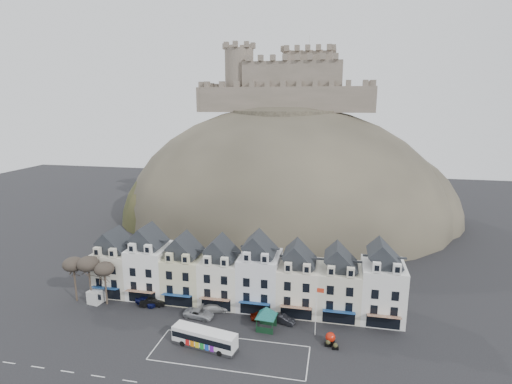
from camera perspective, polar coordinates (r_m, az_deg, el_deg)
ground at (r=60.62m, az=-6.03°, el=-22.34°), size 300.00×300.00×0.00m
coach_bay_markings at (r=61.11m, az=-3.72°, el=-21.97°), size 22.00×7.50×0.01m
townhouse_terrace at (r=71.35m, az=-2.05°, el=-11.69°), size 54.40×9.35×11.80m
castle_hill at (r=121.99m, az=4.40°, el=-3.85°), size 100.00×76.00×68.00m
castle at (r=124.12m, az=4.80°, el=15.15°), size 50.20×22.20×22.00m
tree_left_far at (r=78.10m, az=-24.66°, el=-9.41°), size 3.61×3.61×8.24m
tree_left_mid at (r=76.30m, az=-22.84°, el=-9.48°), size 3.78×3.78×8.64m
tree_left_near at (r=74.95m, az=-20.87°, el=-10.28°), size 3.43×3.43×7.84m
bus at (r=61.79m, az=-7.37°, el=-19.93°), size 10.05×4.08×2.76m
bus_shelter at (r=64.61m, az=1.50°, el=-16.74°), size 6.05×6.05×3.85m
red_buoy at (r=63.31m, az=10.58°, el=-19.83°), size 1.45×1.45×1.80m
flagpole at (r=63.03m, az=8.64°, el=-16.01°), size 1.17×0.19×8.09m
white_van at (r=79.24m, az=-21.19°, el=-13.29°), size 2.98×5.42×2.35m
planter_west at (r=63.00m, az=10.25°, el=-20.48°), size 1.05×0.68×0.97m
planter_east at (r=62.54m, az=11.26°, el=-20.81°), size 0.99×0.67×0.95m
car_navy at (r=74.91m, az=-15.37°, el=-14.79°), size 4.72×3.10×1.49m
car_black at (r=74.30m, az=-14.57°, el=-15.01°), size 4.54×2.56×1.42m
car_silver at (r=69.43m, az=-8.17°, el=-16.81°), size 5.20×2.87×1.40m
car_white at (r=70.91m, az=-5.82°, el=-16.11°), size 4.80×2.88×1.30m
car_maroon at (r=68.30m, az=0.93°, el=-17.23°), size 4.28×2.97×1.35m
car_charcoal at (r=67.47m, az=3.85°, el=-17.66°), size 4.35×2.56×1.35m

